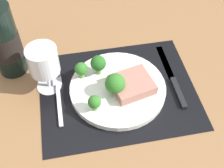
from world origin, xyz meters
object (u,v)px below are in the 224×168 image
(steak, at_px, (132,84))
(fork, at_px, (58,94))
(knife, at_px, (173,80))
(wine_bottle, at_px, (4,39))
(wine_glass, at_px, (44,63))
(plate, at_px, (118,88))

(steak, relative_size, fork, 0.52)
(knife, height_order, wine_bottle, wine_bottle)
(fork, relative_size, wine_bottle, 0.62)
(wine_bottle, xyz_separation_m, wine_glass, (0.09, -0.08, -0.02))
(wine_bottle, distance_m, wine_glass, 0.13)
(fork, distance_m, wine_bottle, 0.20)
(fork, bearing_deg, wine_glass, 117.85)
(steak, height_order, fork, steak)
(fork, distance_m, knife, 0.31)
(plate, bearing_deg, wine_glass, 163.81)
(wine_glass, bearing_deg, plate, -16.19)
(fork, bearing_deg, wine_bottle, 131.61)
(plate, xyz_separation_m, fork, (-0.15, 0.01, -0.01))
(knife, bearing_deg, wine_bottle, 162.51)
(wine_glass, bearing_deg, wine_bottle, 138.75)
(knife, xyz_separation_m, wine_glass, (-0.33, 0.05, 0.08))
(plate, distance_m, wine_bottle, 0.32)
(plate, xyz_separation_m, wine_bottle, (-0.27, 0.13, 0.10))
(plate, xyz_separation_m, steak, (0.03, -0.01, 0.02))
(wine_glass, bearing_deg, knife, -7.92)
(wine_bottle, bearing_deg, plate, -26.25)
(plate, bearing_deg, steak, -16.41)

